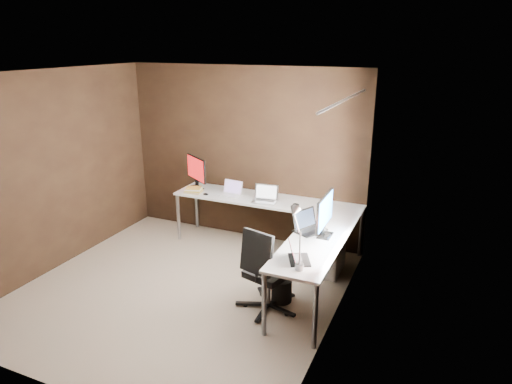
% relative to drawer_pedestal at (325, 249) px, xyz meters
% --- Properties ---
extents(room, '(3.60, 3.60, 2.50)m').
position_rel_drawer_pedestal_xyz_m(room, '(-1.09, -1.08, 0.98)').
color(room, tan).
rests_on(room, ground).
extents(desk, '(2.65, 2.25, 0.73)m').
position_rel_drawer_pedestal_xyz_m(desk, '(-0.59, -0.11, 0.38)').
color(desk, white).
rests_on(desk, ground).
extents(drawer_pedestal, '(0.42, 0.50, 0.60)m').
position_rel_drawer_pedestal_xyz_m(drawer_pedestal, '(0.00, 0.00, 0.00)').
color(drawer_pedestal, white).
rests_on(drawer_pedestal, ground).
extents(monitor_left, '(0.47, 0.32, 0.47)m').
position_rel_drawer_pedestal_xyz_m(monitor_left, '(-2.09, 0.40, 0.70)').
color(monitor_left, black).
rests_on(monitor_left, desk).
extents(monitor_right, '(0.14, 0.59, 0.48)m').
position_rel_drawer_pedestal_xyz_m(monitor_right, '(0.11, -0.55, 0.70)').
color(monitor_right, black).
rests_on(monitor_right, desk).
extents(laptop_white, '(0.31, 0.24, 0.20)m').
position_rel_drawer_pedestal_xyz_m(laptop_white, '(-1.48, 0.31, 0.47)').
color(laptop_white, white).
rests_on(laptop_white, desk).
extents(laptop_silver, '(0.35, 0.27, 0.22)m').
position_rel_drawer_pedestal_xyz_m(laptop_silver, '(-0.93, 0.26, 0.48)').
color(laptop_silver, silver).
rests_on(laptop_silver, desk).
extents(laptop_black_big, '(0.38, 0.43, 0.23)m').
position_rel_drawer_pedestal_xyz_m(laptop_black_big, '(-0.10, -0.47, 0.48)').
color(laptop_black_big, black).
rests_on(laptop_black_big, desk).
extents(laptop_black_small, '(0.31, 0.35, 0.19)m').
position_rel_drawer_pedestal_xyz_m(laptop_black_small, '(0.03, -1.25, 0.47)').
color(laptop_black_small, black).
rests_on(laptop_black_small, desk).
extents(book_stack, '(0.26, 0.23, 0.08)m').
position_rel_drawer_pedestal_xyz_m(book_stack, '(-2.03, 0.20, 0.47)').
color(book_stack, tan).
rests_on(book_stack, desk).
extents(mouse_left, '(0.09, 0.07, 0.03)m').
position_rel_drawer_pedestal_xyz_m(mouse_left, '(-1.80, 0.15, 0.45)').
color(mouse_left, black).
rests_on(mouse_left, desk).
extents(mouse_corner, '(0.11, 0.08, 0.04)m').
position_rel_drawer_pedestal_xyz_m(mouse_corner, '(-0.49, 0.25, 0.45)').
color(mouse_corner, black).
rests_on(mouse_corner, desk).
extents(desk_lamp, '(0.19, 0.23, 0.61)m').
position_rel_drawer_pedestal_xyz_m(desk_lamp, '(0.05, -1.36, 0.81)').
color(desk_lamp, slate).
rests_on(desk_lamp, desk).
extents(office_chair, '(0.54, 0.56, 0.97)m').
position_rel_drawer_pedestal_xyz_m(office_chair, '(-0.35, -1.11, -0.02)').
color(office_chair, black).
rests_on(office_chair, ground).
extents(wastebasket, '(0.26, 0.26, 0.27)m').
position_rel_drawer_pedestal_xyz_m(wastebasket, '(-0.25, -0.89, -0.17)').
color(wastebasket, black).
rests_on(wastebasket, ground).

